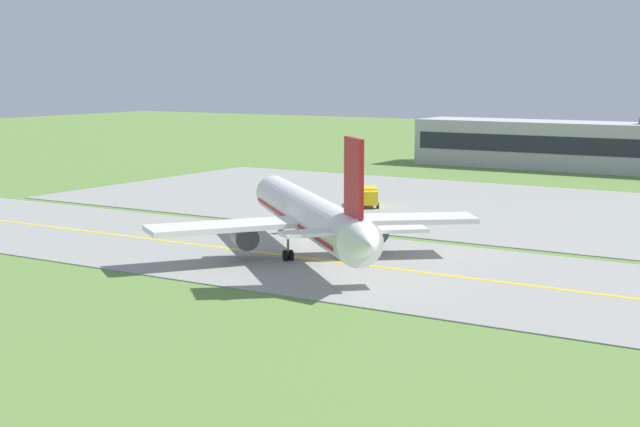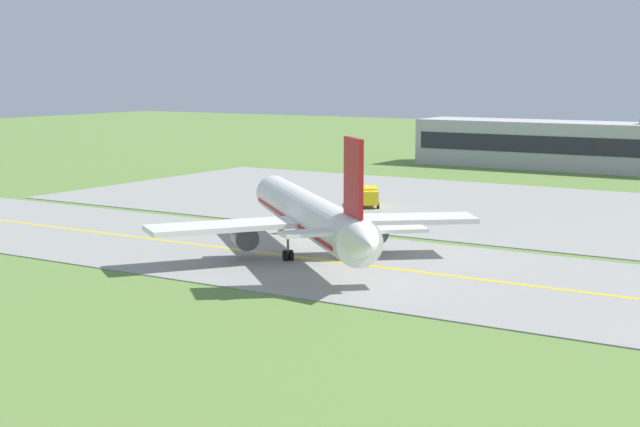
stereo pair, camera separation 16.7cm
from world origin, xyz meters
TOP-DOWN VIEW (x-y plane):
  - ground_plane at (0.00, 0.00)m, footprint 500.00×500.00m
  - taxiway_strip at (0.00, 0.00)m, footprint 240.00×28.00m
  - apron_pad at (10.00, 42.00)m, footprint 140.00×52.00m
  - taxiway_centreline at (0.00, 0.00)m, footprint 220.00×0.60m
  - airplane_lead at (-1.79, 1.10)m, footprint 31.83×30.59m
  - service_truck_baggage at (-13.80, 34.53)m, footprint 4.96×6.16m
  - terminal_building at (-4.11, 97.55)m, footprint 62.24×12.46m

SIDE VIEW (x-z plane):
  - ground_plane at x=0.00m, z-range 0.00..0.00m
  - taxiway_strip at x=0.00m, z-range 0.00..0.10m
  - apron_pad at x=10.00m, z-range 0.00..0.10m
  - taxiway_centreline at x=0.00m, z-range 0.10..0.11m
  - service_truck_baggage at x=-13.80m, z-range 0.23..2.83m
  - airplane_lead at x=-1.79m, z-range -2.22..10.48m
  - terminal_building at x=-4.11m, z-range -0.58..9.37m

